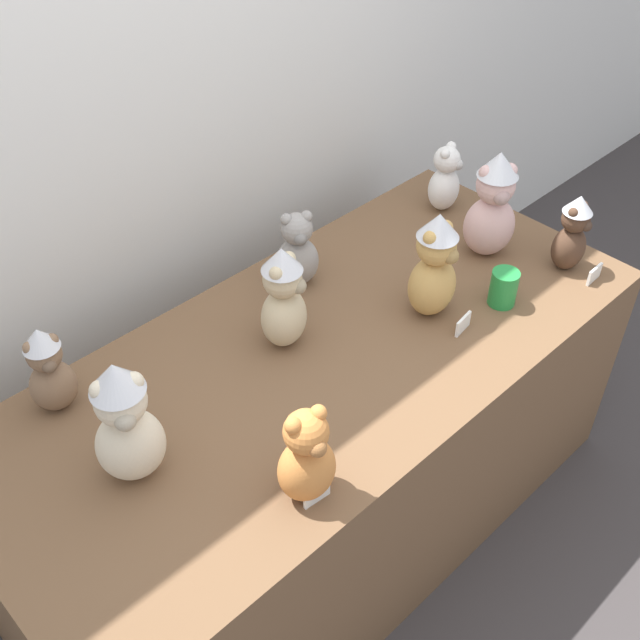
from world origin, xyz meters
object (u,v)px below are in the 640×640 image
at_px(teddy_bear_sand, 283,298).
at_px(display_table, 320,446).
at_px(teddy_bear_blush, 492,206).
at_px(teddy_bear_ash, 297,251).
at_px(teddy_bear_snow, 445,180).
at_px(teddy_bear_mocha, 49,370).
at_px(party_cup_green, 504,288).
at_px(teddy_bear_cream, 126,423).
at_px(teddy_bear_ginger, 307,458).
at_px(teddy_bear_cocoa, 572,233).
at_px(teddy_bear_honey, 434,266).

bearing_deg(teddy_bear_sand, display_table, -95.40).
height_order(teddy_bear_blush, teddy_bear_ash, teddy_bear_blush).
relative_size(display_table, teddy_bear_snow, 8.23).
xyz_separation_m(teddy_bear_sand, teddy_bear_mocha, (-0.57, 0.21, -0.03)).
height_order(teddy_bear_snow, teddy_bear_ash, teddy_bear_ash).
relative_size(teddy_bear_blush, teddy_bear_ash, 1.42).
xyz_separation_m(teddy_bear_snow, party_cup_green, (-0.27, -0.44, -0.05)).
height_order(display_table, teddy_bear_ash, teddy_bear_ash).
height_order(display_table, party_cup_green, party_cup_green).
distance_m(teddy_bear_cream, teddy_bear_ginger, 0.40).
relative_size(teddy_bear_cocoa, teddy_bear_sand, 0.81).
distance_m(teddy_bear_cream, teddy_bear_sand, 0.56).
height_order(display_table, teddy_bear_ginger, teddy_bear_ginger).
bearing_deg(teddy_bear_sand, teddy_bear_cocoa, -45.80).
bearing_deg(teddy_bear_honey, party_cup_green, -38.26).
bearing_deg(teddy_bear_cream, teddy_bear_blush, 22.00).
xyz_separation_m(teddy_bear_cream, teddy_bear_mocha, (-0.02, 0.31, -0.04)).
bearing_deg(teddy_bear_ash, party_cup_green, -24.46).
bearing_deg(teddy_bear_cocoa, teddy_bear_honey, 159.70).
bearing_deg(display_table, teddy_bear_ash, 58.14).
bearing_deg(teddy_bear_honey, display_table, 161.79).
distance_m(teddy_bear_honey, teddy_bear_blush, 0.35).
height_order(teddy_bear_honey, teddy_bear_cream, teddy_bear_cream).
relative_size(display_table, teddy_bear_blush, 5.48).
height_order(teddy_bear_sand, teddy_bear_ash, teddy_bear_sand).
relative_size(teddy_bear_ginger, party_cup_green, 2.41).
distance_m(teddy_bear_cocoa, party_cup_green, 0.29).
bearing_deg(teddy_bear_cocoa, teddy_bear_blush, 116.15).
distance_m(teddy_bear_cream, teddy_bear_blush, 1.28).
height_order(teddy_bear_snow, party_cup_green, teddy_bear_snow).
bearing_deg(teddy_bear_ash, teddy_bear_snow, 25.27).
height_order(teddy_bear_blush, party_cup_green, teddy_bear_blush).
height_order(teddy_bear_ginger, teddy_bear_sand, teddy_bear_sand).
relative_size(teddy_bear_ash, party_cup_green, 2.25).
bearing_deg(teddy_bear_ginger, teddy_bear_snow, 35.75).
height_order(teddy_bear_cocoa, teddy_bear_ash, teddy_bear_cocoa).
distance_m(teddy_bear_honey, teddy_bear_mocha, 1.04).
height_order(teddy_bear_sand, teddy_bear_mocha, teddy_bear_sand).
bearing_deg(party_cup_green, teddy_bear_honey, 145.78).
bearing_deg(party_cup_green, teddy_bear_sand, 150.94).
xyz_separation_m(teddy_bear_cream, teddy_bear_ginger, (0.24, -0.32, -0.05)).
distance_m(display_table, teddy_bear_mocha, 0.85).
xyz_separation_m(teddy_bear_honey, teddy_bear_ash, (-0.18, 0.36, -0.05)).
relative_size(teddy_bear_ginger, teddy_bear_blush, 0.75).
height_order(teddy_bear_honey, teddy_bear_sand, teddy_bear_honey).
bearing_deg(teddy_bear_cocoa, teddy_bear_ash, 139.49).
bearing_deg(party_cup_green, teddy_bear_ginger, -173.42).
relative_size(teddy_bear_sand, teddy_bear_mocha, 1.22).
bearing_deg(teddy_bear_cocoa, teddy_bear_ginger, -178.71).
height_order(teddy_bear_snow, teddy_bear_mocha, teddy_bear_mocha).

